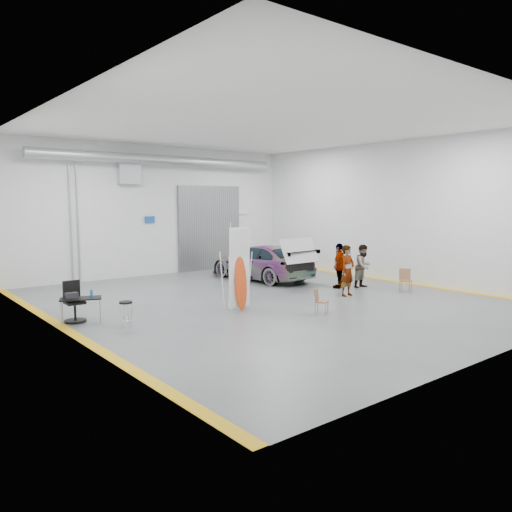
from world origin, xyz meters
TOP-DOWN VIEW (x-y plane):
  - ground at (0.00, 0.00)m, footprint 16.00×16.00m
  - room_shell at (0.24, 2.22)m, footprint 14.02×16.18m
  - sedan_car at (2.77, 3.76)m, footprint 2.51×5.38m
  - person_a at (2.76, -1.19)m, footprint 0.72×0.51m
  - person_b at (4.62, -0.41)m, footprint 0.89×0.70m
  - person_c at (3.78, 0.11)m, footprint 1.13×0.78m
  - surfboard_display at (-1.71, -0.65)m, footprint 0.79×0.22m
  - folding_chair_near at (-0.14, -2.68)m, footprint 0.49×0.53m
  - folding_chair_far at (5.04, -2.09)m, footprint 0.58×0.66m
  - shop_stool at (-5.50, -0.53)m, footprint 0.38×0.38m
  - work_table at (-6.30, 0.88)m, footprint 1.26×0.94m
  - office_chair at (-6.36, 1.09)m, footprint 0.62×0.62m
  - trunk_lid at (2.77, 1.40)m, footprint 1.77×1.07m

SIDE VIEW (x-z plane):
  - ground at x=0.00m, z-range 0.00..0.00m
  - folding_chair_near at x=-0.14m, z-range -0.15..0.63m
  - folding_chair_far at x=5.04m, z-range -0.17..0.72m
  - shop_stool at x=-5.50m, z-range 0.00..0.74m
  - office_chair at x=-6.36m, z-range -0.07..1.09m
  - work_table at x=-6.30m, z-range 0.25..1.17m
  - sedan_car at x=2.77m, z-range 0.00..1.52m
  - person_b at x=4.62m, z-range 0.00..1.73m
  - person_c at x=3.78m, z-range 0.00..1.80m
  - person_a at x=2.76m, z-range 0.00..1.86m
  - surfboard_display at x=-1.71m, z-range -0.27..2.53m
  - trunk_lid at x=2.77m, z-range 1.52..1.56m
  - room_shell at x=0.24m, z-range 1.07..7.08m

